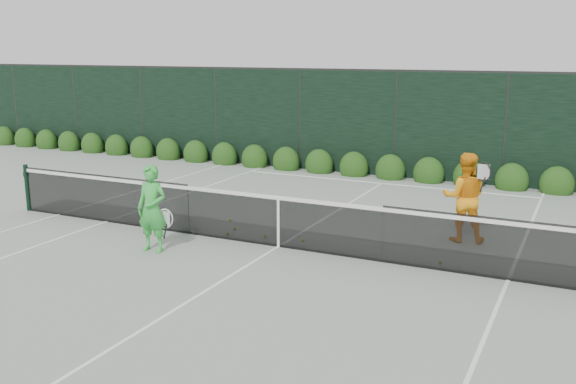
% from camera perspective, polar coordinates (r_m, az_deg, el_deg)
% --- Properties ---
extents(ground, '(80.00, 80.00, 0.00)m').
position_cam_1_polar(ground, '(12.06, -0.85, -4.90)').
color(ground, gray).
rests_on(ground, ground).
extents(tennis_net, '(12.90, 0.10, 1.07)m').
position_cam_1_polar(tennis_net, '(11.92, -0.96, -2.45)').
color(tennis_net, black).
rests_on(tennis_net, ground).
extents(player_woman, '(0.64, 0.42, 1.60)m').
position_cam_1_polar(player_woman, '(11.87, -11.99, -1.47)').
color(player_woman, green).
rests_on(player_woman, ground).
extents(player_man, '(0.98, 0.84, 1.72)m').
position_cam_1_polar(player_man, '(12.67, 15.41, -0.45)').
color(player_man, orange).
rests_on(player_man, ground).
extents(court_lines, '(11.03, 23.83, 0.01)m').
position_cam_1_polar(court_lines, '(12.05, -0.85, -4.87)').
color(court_lines, white).
rests_on(court_lines, ground).
extents(windscreen_fence, '(32.00, 21.07, 3.06)m').
position_cam_1_polar(windscreen_fence, '(9.39, -8.27, -0.53)').
color(windscreen_fence, black).
rests_on(windscreen_fence, ground).
extents(hedge_row, '(31.66, 0.65, 0.94)m').
position_cam_1_polar(hedge_row, '(18.49, 9.08, 1.89)').
color(hedge_row, '#12390F').
rests_on(hedge_row, ground).
extents(tennis_balls, '(4.78, 1.01, 0.07)m').
position_cam_1_polar(tennis_balls, '(12.62, -0.81, -3.93)').
color(tennis_balls, '#B5D72F').
rests_on(tennis_balls, ground).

